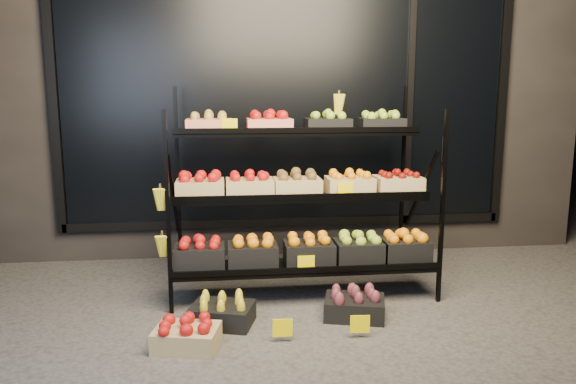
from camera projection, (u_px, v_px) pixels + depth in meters
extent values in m
plane|color=#514F4C|center=(312.00, 316.00, 4.10)|extent=(24.00, 24.00, 0.00)
cube|color=#2D2826|center=(277.00, 79.00, 6.32)|extent=(6.00, 2.00, 3.50)
cube|color=black|center=(287.00, 98.00, 5.36)|extent=(4.20, 0.04, 2.40)
cube|color=black|center=(288.00, 222.00, 5.56)|extent=(4.30, 0.06, 0.08)
cube|color=black|center=(53.00, 99.00, 5.10)|extent=(0.08, 0.06, 2.50)
cube|color=black|center=(502.00, 98.00, 5.59)|extent=(0.08, 0.06, 2.50)
cube|color=black|center=(410.00, 98.00, 5.48)|extent=(0.06, 0.06, 2.50)
cylinder|color=black|center=(443.00, 149.00, 5.58)|extent=(0.02, 0.02, 0.25)
cube|color=black|center=(168.00, 214.00, 4.02)|extent=(0.03, 0.03, 1.50)
cube|color=black|center=(442.00, 208.00, 4.25)|extent=(0.03, 0.03, 1.50)
cube|color=black|center=(178.00, 182.00, 4.96)|extent=(0.03, 0.03, 1.66)
cube|color=black|center=(403.00, 178.00, 5.19)|extent=(0.03, 0.03, 1.66)
cube|color=black|center=(305.00, 267.00, 4.39)|extent=(2.05, 0.42, 0.03)
cube|color=black|center=(309.00, 270.00, 4.19)|extent=(2.05, 0.02, 0.05)
cube|color=black|center=(300.00, 197.00, 4.60)|extent=(2.05, 0.40, 0.03)
cube|color=black|center=(304.00, 197.00, 4.40)|extent=(2.05, 0.02, 0.05)
cube|color=black|center=(296.00, 133.00, 4.80)|extent=(2.05, 0.40, 0.03)
cube|color=black|center=(299.00, 131.00, 4.61)|extent=(2.05, 0.02, 0.05)
cube|color=tan|center=(209.00, 126.00, 4.70)|extent=(0.38, 0.28, 0.11)
ellipsoid|color=gold|center=(209.00, 115.00, 4.69)|extent=(0.32, 0.24, 0.07)
cube|color=tan|center=(269.00, 125.00, 4.76)|extent=(0.38, 0.28, 0.11)
ellipsoid|color=red|center=(269.00, 115.00, 4.75)|extent=(0.32, 0.24, 0.07)
cube|color=black|center=(328.00, 125.00, 4.82)|extent=(0.38, 0.28, 0.11)
ellipsoid|color=#9FC932|center=(328.00, 115.00, 4.80)|extent=(0.32, 0.24, 0.07)
cube|color=black|center=(381.00, 124.00, 4.87)|extent=(0.38, 0.28, 0.11)
ellipsoid|color=#9FC932|center=(381.00, 114.00, 4.86)|extent=(0.32, 0.24, 0.07)
cube|color=tan|center=(200.00, 189.00, 4.49)|extent=(0.38, 0.28, 0.14)
ellipsoid|color=red|center=(200.00, 176.00, 4.47)|extent=(0.32, 0.24, 0.07)
cube|color=tan|center=(250.00, 188.00, 4.53)|extent=(0.38, 0.28, 0.14)
ellipsoid|color=red|center=(250.00, 176.00, 4.52)|extent=(0.32, 0.24, 0.07)
cube|color=tan|center=(297.00, 187.00, 4.58)|extent=(0.38, 0.28, 0.14)
ellipsoid|color=brown|center=(297.00, 175.00, 4.56)|extent=(0.32, 0.24, 0.07)
cube|color=tan|center=(350.00, 186.00, 4.63)|extent=(0.38, 0.28, 0.14)
ellipsoid|color=orange|center=(350.00, 174.00, 4.61)|extent=(0.32, 0.24, 0.07)
cube|color=tan|center=(398.00, 185.00, 4.67)|extent=(0.38, 0.28, 0.14)
ellipsoid|color=maroon|center=(399.00, 173.00, 4.66)|extent=(0.32, 0.24, 0.07)
cube|color=black|center=(200.00, 257.00, 4.28)|extent=(0.38, 0.28, 0.18)
ellipsoid|color=red|center=(199.00, 242.00, 4.26)|extent=(0.32, 0.24, 0.07)
cube|color=black|center=(253.00, 256.00, 4.33)|extent=(0.38, 0.28, 0.18)
ellipsoid|color=orange|center=(253.00, 241.00, 4.31)|extent=(0.32, 0.24, 0.07)
cube|color=black|center=(309.00, 254.00, 4.38)|extent=(0.38, 0.28, 0.18)
ellipsoid|color=orange|center=(309.00, 239.00, 4.36)|extent=(0.32, 0.24, 0.07)
cube|color=black|center=(359.00, 252.00, 4.42)|extent=(0.38, 0.28, 0.18)
ellipsoid|color=#9FC932|center=(360.00, 237.00, 4.40)|extent=(0.32, 0.24, 0.07)
cube|color=black|center=(404.00, 251.00, 4.46)|extent=(0.38, 0.28, 0.18)
ellipsoid|color=orange|center=(405.00, 236.00, 4.44)|extent=(0.32, 0.24, 0.07)
ellipsoid|color=yellow|center=(160.00, 187.00, 4.00)|extent=(0.14, 0.08, 0.22)
ellipsoid|color=yellow|center=(162.00, 234.00, 4.06)|extent=(0.14, 0.08, 0.22)
ellipsoid|color=yellow|center=(339.00, 93.00, 4.68)|extent=(0.14, 0.08, 0.22)
cube|color=#E7D200|center=(345.00, 190.00, 4.47)|extent=(0.13, 0.01, 0.12)
cube|color=#E7D200|center=(230.00, 126.00, 4.58)|extent=(0.13, 0.01, 0.12)
cube|color=#E7D200|center=(306.00, 263.00, 4.23)|extent=(0.13, 0.01, 0.12)
cube|color=#E7D200|center=(283.00, 334.00, 3.67)|extent=(0.13, 0.01, 0.12)
cube|color=#E7D200|center=(360.00, 330.00, 3.73)|extent=(0.13, 0.01, 0.12)
cube|color=tan|center=(187.00, 338.00, 3.58)|extent=(0.45, 0.37, 0.14)
ellipsoid|color=red|center=(186.00, 323.00, 3.56)|extent=(0.38, 0.31, 0.07)
cube|color=black|center=(222.00, 315.00, 3.94)|extent=(0.49, 0.42, 0.14)
ellipsoid|color=yellow|center=(222.00, 301.00, 3.93)|extent=(0.41, 0.35, 0.07)
cube|color=black|center=(354.00, 308.00, 4.07)|extent=(0.49, 0.41, 0.15)
ellipsoid|color=brown|center=(355.00, 294.00, 4.05)|extent=(0.41, 0.35, 0.07)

